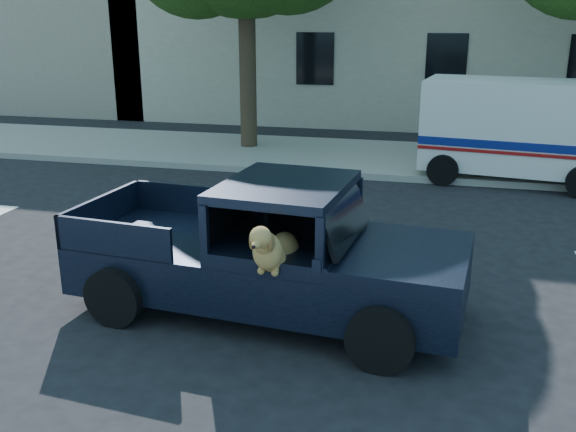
# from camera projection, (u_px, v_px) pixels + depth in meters

# --- Properties ---
(ground) EXTENTS (120.00, 120.00, 0.00)m
(ground) POSITION_uv_depth(u_px,v_px,m) (334.00, 330.00, 7.54)
(ground) COLOR black
(ground) RESTS_ON ground
(far_sidewalk) EXTENTS (60.00, 4.00, 0.15)m
(far_sidewalk) POSITION_uv_depth(u_px,v_px,m) (397.00, 159.00, 16.04)
(far_sidewalk) COLOR gray
(far_sidewalk) RESTS_ON ground
(lane_stripes) EXTENTS (21.60, 0.14, 0.01)m
(lane_stripes) POSITION_uv_depth(u_px,v_px,m) (494.00, 246.00, 10.23)
(lane_stripes) COLOR silver
(lane_stripes) RESTS_ON ground
(building_left) EXTENTS (12.00, 6.00, 8.00)m
(building_left) POSITION_uv_depth(u_px,v_px,m) (30.00, 1.00, 25.02)
(building_left) COLOR tan
(building_left) RESTS_ON ground
(pickup_truck) EXTENTS (4.86, 2.62, 1.69)m
(pickup_truck) POSITION_uv_depth(u_px,v_px,m) (262.00, 268.00, 7.86)
(pickup_truck) COLOR black
(pickup_truck) RESTS_ON ground
(mail_truck) EXTENTS (4.23, 2.51, 2.20)m
(mail_truck) POSITION_uv_depth(u_px,v_px,m) (513.00, 138.00, 13.97)
(mail_truck) COLOR silver
(mail_truck) RESTS_ON ground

